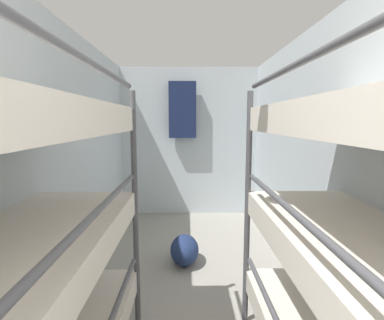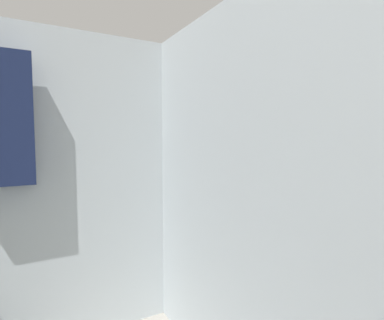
# 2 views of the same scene
# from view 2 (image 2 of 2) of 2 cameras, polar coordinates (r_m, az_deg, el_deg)

# --- Properties ---
(wall_back) EXTENTS (2.39, 0.06, 2.46)m
(wall_back) POSITION_cam_2_polar(r_m,az_deg,el_deg) (2.54, -30.15, -5.45)
(wall_back) COLOR silver
(wall_back) RESTS_ON ground_plane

